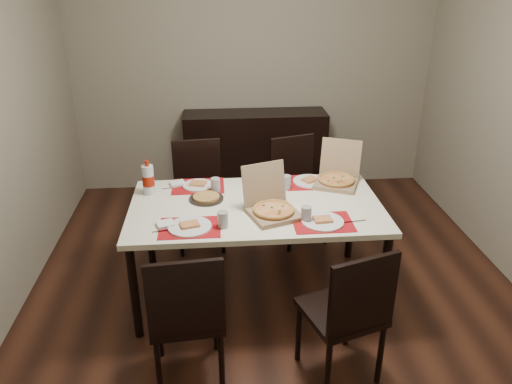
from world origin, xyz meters
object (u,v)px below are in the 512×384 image
sideboard (255,153)px  soda_bottle (148,180)px  chair_far_left (199,189)px  pizza_box_center (272,207)px  dining_table (256,213)px  dip_bowl (263,194)px  chair_near_right (349,311)px  chair_far_right (297,184)px  chair_near_left (187,313)px

sideboard → soda_bottle: (-0.93, -1.61, 0.41)m
chair_far_left → pizza_box_center: pizza_box_center is taller
dining_table → chair_far_left: bearing=117.8°
sideboard → dining_table: bearing=-94.5°
pizza_box_center → dip_bowl: 0.30m
sideboard → soda_bottle: 1.90m
sideboard → chair_near_right: 2.82m
sideboard → dip_bowl: (-0.08, -1.71, 0.31)m
chair_near_right → dip_bowl: (-0.39, 1.09, 0.25)m
chair_far_right → chair_near_left: bearing=-117.6°
sideboard → dining_table: size_ratio=0.83×
chair_near_right → chair_far_left: bearing=116.8°
chair_near_right → chair_far_right: (-0.01, 1.80, 0.00)m
pizza_box_center → dip_bowl: size_ratio=3.96×
dining_table → chair_near_left: 1.01m
chair_near_left → chair_near_right: 0.93m
sideboard → chair_near_left: 2.81m
chair_far_left → pizza_box_center: (0.53, -0.98, 0.29)m
chair_far_left → soda_bottle: soda_bottle is taller
pizza_box_center → dip_bowl: (-0.03, 0.30, -0.04)m
dining_table → chair_far_right: (0.44, 0.86, -0.17)m
dining_table → chair_far_left: (-0.44, 0.83, -0.17)m
sideboard → dip_bowl: bearing=-92.8°
dining_table → chair_far_right: size_ratio=1.94×
chair_near_left → soda_bottle: soda_bottle is taller
chair_near_left → chair_far_left: bearing=88.9°
chair_near_right → chair_far_left: same height
sideboard → chair_near_left: chair_near_left is taller
chair_far_right → dip_bowl: (-0.38, -0.71, 0.25)m
sideboard → chair_near_right: (0.31, -2.80, 0.06)m
chair_far_right → soda_bottle: (-1.22, -0.61, 0.35)m
dining_table → chair_far_right: bearing=62.9°
chair_near_left → chair_far_left: 1.71m
pizza_box_center → soda_bottle: (-0.88, 0.40, 0.06)m
dining_table → soda_bottle: 0.84m
chair_far_left → chair_far_right: (0.88, 0.03, 0.00)m
sideboard → chair_near_left: bearing=-102.7°
sideboard → pizza_box_center: (-0.05, -2.01, 0.35)m
chair_near_right → dip_bowl: size_ratio=8.34×
sideboard → chair_far_left: 1.19m
dining_table → pizza_box_center: (0.10, -0.15, 0.12)m
dining_table → soda_bottle: bearing=161.9°
chair_near_left → chair_far_right: (0.91, 1.74, 0.00)m
dining_table → soda_bottle: (-0.78, 0.25, 0.18)m
chair_near_right → pizza_box_center: size_ratio=2.11×
dip_bowl → soda_bottle: (-0.84, 0.10, 0.10)m
soda_bottle → pizza_box_center: bearing=-24.8°
chair_near_left → dip_bowl: 1.19m
chair_far_left → dip_bowl: chair_far_left is taller
soda_bottle → dining_table: bearing=-18.1°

